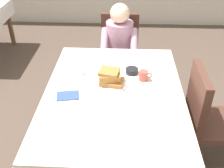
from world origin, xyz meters
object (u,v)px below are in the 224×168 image
Objects in this scene: chair_right_side at (206,114)px; breakfast_stack at (110,78)px; bowl_butter at (132,71)px; knife_right_of_plate at (134,86)px; plate_breakfast at (111,83)px; chair_diner at (119,49)px; cup_coffee at (144,76)px; syrup_pitcher at (81,72)px; spoon_near_edge at (104,109)px; diner_person at (119,44)px; fork_left_of_plate at (87,85)px; dining_table_main at (114,100)px.

chair_right_side reaches higher than breakfast_stack.
knife_right_of_plate is at bearing -86.44° from bowl_butter.
chair_diner is at bearing 87.28° from plate_breakfast.
bowl_butter is (-0.10, 0.10, -0.02)m from cup_coffee.
syrup_pitcher is (-0.26, 0.12, 0.03)m from plate_breakfast.
chair_right_side reaches higher than bowl_butter.
diner_person is at bearing 88.88° from spoon_near_edge.
plate_breakfast is 1.87× the size of spoon_near_edge.
bowl_butter is 0.42m from fork_left_of_plate.
dining_table_main is 13.49× the size of cup_coffee.
chair_right_side is 4.31× the size of breakfast_stack.
spoon_near_edge is at bearing 86.66° from chair_diner.
bowl_butter is (0.13, -0.73, 0.09)m from diner_person.
chair_diner is at bearing 98.13° from bowl_butter.
chair_diner is 1.12m from knife_right_of_plate.
chair_diner is 3.32× the size of plate_breakfast.
chair_right_side is at bearing 0.00° from dining_table_main.
chair_diner is 4.65× the size of knife_right_of_plate.
cup_coffee is 1.03× the size of bowl_butter.
cup_coffee reaches higher than dining_table_main.
diner_person reaches higher than breakfast_stack.
diner_person is 1.27m from chair_right_side.
spoon_near_edge is (-0.22, -0.30, 0.00)m from knife_right_of_plate.
breakfast_stack is at bearing 109.17° from dining_table_main.
bowl_butter is at bearing 98.13° from chair_diner.
cup_coffee is at bearing -4.54° from syrup_pitcher.
bowl_butter is 1.38× the size of syrup_pitcher.
spoon_near_edge is (0.16, -0.30, 0.00)m from fork_left_of_plate.
chair_right_side is (0.75, -1.01, -0.14)m from diner_person.
plate_breakfast is at bearing 86.82° from diner_person.
spoon_near_edge is at bearing -127.24° from cup_coffee.
breakfast_stack is at bearing -84.96° from fork_left_of_plate.
spoon_near_edge is (-0.08, -1.39, 0.21)m from chair_diner.
breakfast_stack reaches higher than syrup_pitcher.
breakfast_stack is 1.08× the size of knife_right_of_plate.
plate_breakfast is at bearing 87.25° from spoon_near_edge.
chair_right_side reaches higher than plate_breakfast.
syrup_pitcher is (-0.31, -0.95, 0.25)m from chair_diner.
plate_breakfast is 0.32m from spoon_near_edge.
diner_person is at bearing 105.00° from cup_coffee.
chair_diner is 1.39m from chair_right_side.
plate_breakfast is at bearing 87.28° from chair_diner.
syrup_pitcher is 0.40× the size of knife_right_of_plate.
fork_left_of_plate is at bearing -63.87° from syrup_pitcher.
syrup_pitcher is at bearing 119.99° from spoon_near_edge.
cup_coffee reaches higher than spoon_near_edge.
breakfast_stack is 2.70× the size of syrup_pitcher.
chair_diner is at bearing 102.72° from cup_coffee.
chair_right_side is 11.63× the size of syrup_pitcher.
fork_left_of_plate is at bearing 77.54° from chair_diner.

